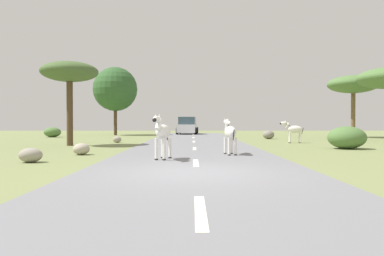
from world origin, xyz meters
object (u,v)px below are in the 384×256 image
at_px(car_0, 186,126).
at_px(tree_3, 351,85).
at_px(rock_3, 28,155).
at_px(rock_1, 115,140).
at_px(zebra_0, 161,132).
at_px(tree_2, 113,89).
at_px(bush_2, 50,132).
at_px(rock_4, 79,149).
at_px(bush_1, 345,138).
at_px(rock_2, 267,135).
at_px(tree_1, 68,73).
at_px(zebra_2, 228,133).
at_px(zebra_1, 292,130).

relative_size(car_0, tree_3, 0.88).
bearing_deg(rock_3, rock_1, 87.44).
bearing_deg(rock_1, car_0, 74.28).
xyz_separation_m(zebra_0, car_0, (0.51, 25.47, -0.09)).
bearing_deg(car_0, tree_2, -161.77).
height_order(bush_2, rock_4, bush_2).
xyz_separation_m(bush_2, rock_4, (7.43, -16.64, -0.19)).
distance_m(rock_1, rock_3, 11.11).
xyz_separation_m(tree_3, bush_1, (-5.79, -12.60, -3.78)).
relative_size(tree_3, rock_4, 7.55).
bearing_deg(bush_1, tree_2, 129.08).
distance_m(rock_1, rock_2, 11.63).
height_order(car_0, bush_1, car_0).
bearing_deg(bush_2, rock_4, -65.94).
xyz_separation_m(tree_1, bush_1, (14.02, -2.40, -3.38)).
distance_m(zebra_0, rock_2, 17.19).
bearing_deg(zebra_0, bush_2, -47.63).
bearing_deg(rock_2, zebra_2, -107.38).
bearing_deg(tree_1, rock_3, -79.80).
height_order(bush_2, rock_2, bush_2).
height_order(bush_1, rock_1, bush_1).
xyz_separation_m(zebra_0, tree_3, (14.16, 18.03, 3.38)).
distance_m(car_0, rock_1, 15.42).
bearing_deg(rock_1, rock_2, 26.22).
relative_size(zebra_1, car_0, 0.33).
xyz_separation_m(zebra_0, zebra_1, (7.18, 10.39, -0.12)).
distance_m(zebra_0, tree_1, 10.10).
bearing_deg(bush_2, car_0, 30.16).
bearing_deg(tree_1, rock_4, -67.64).
relative_size(zebra_1, rock_2, 1.67).
xyz_separation_m(tree_2, rock_2, (13.25, -7.92, -4.14)).
xyz_separation_m(zebra_0, rock_2, (6.78, 15.78, -0.62)).
distance_m(zebra_0, zebra_2, 3.03).
height_order(bush_1, bush_2, bush_1).
distance_m(zebra_1, bush_2, 19.89).
distance_m(zebra_2, car_0, 23.70).
relative_size(tree_1, bush_2, 3.23).
distance_m(zebra_1, rock_1, 10.86).
distance_m(zebra_2, rock_4, 5.82).
relative_size(zebra_0, tree_2, 0.24).
distance_m(car_0, rock_4, 23.54).
bearing_deg(rock_2, zebra_1, -85.69).
bearing_deg(car_0, rock_1, -101.64).
bearing_deg(bush_1, tree_1, 170.27).
relative_size(tree_3, rock_2, 5.84).
relative_size(zebra_2, tree_2, 0.22).
bearing_deg(rock_2, car_0, 122.89).
bearing_deg(rock_1, bush_1, -23.44).
bearing_deg(tree_3, zebra_2, -125.97).
relative_size(zebra_2, rock_3, 2.00).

